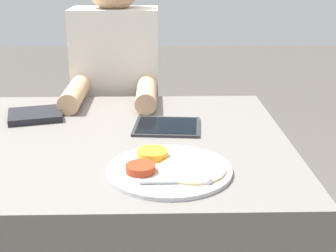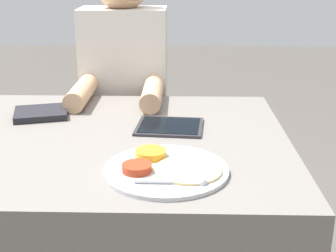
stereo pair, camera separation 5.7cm
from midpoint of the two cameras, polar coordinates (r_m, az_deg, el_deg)
thali_tray at (r=1.09m, az=1.20°, el=-5.22°), size 0.29×0.29×0.03m
red_notebook at (r=1.53m, az=-14.23°, el=1.47°), size 0.19×0.18×0.02m
tablet_device at (r=1.38m, az=1.37°, el=-0.07°), size 0.21×0.18×0.01m
person_diner at (r=1.91m, az=-4.29°, el=0.33°), size 0.33×0.49×1.27m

